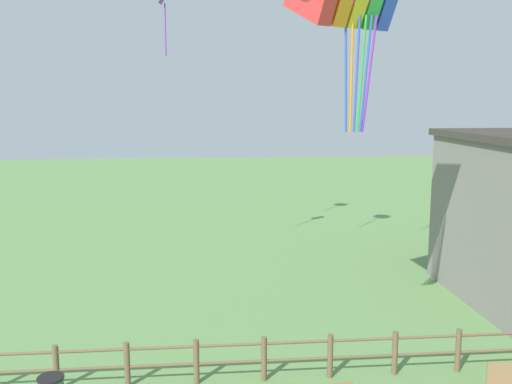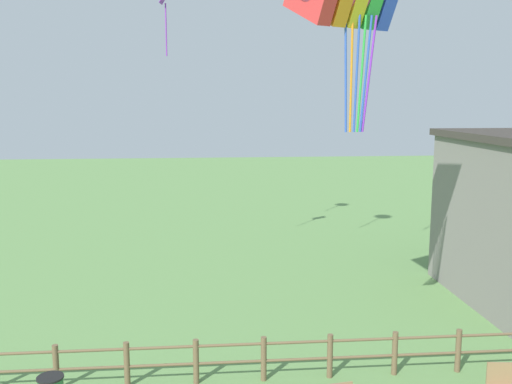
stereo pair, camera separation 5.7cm
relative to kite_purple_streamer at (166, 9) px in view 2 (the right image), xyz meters
name	(u,v)px [view 2 (the right image)]	position (x,y,z in m)	size (l,w,h in m)	color
wooden_fence	(264,356)	(2.65, -8.84, -9.33)	(19.54, 0.14, 1.10)	brown
kite_purple_streamer	(166,9)	(0.00, 0.00, 0.00)	(0.46, 0.56, 2.45)	purple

